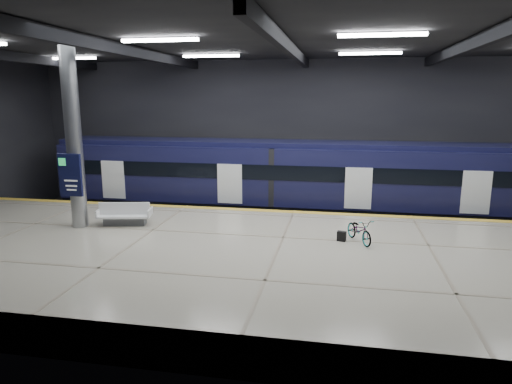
# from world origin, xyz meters

# --- Properties ---
(ground) EXTENTS (30.00, 30.00, 0.00)m
(ground) POSITION_xyz_m (0.00, 0.00, 0.00)
(ground) COLOR black
(ground) RESTS_ON ground
(room_shell) EXTENTS (30.10, 16.10, 8.05)m
(room_shell) POSITION_xyz_m (-0.00, 0.00, 5.72)
(room_shell) COLOR black
(room_shell) RESTS_ON ground
(platform) EXTENTS (30.00, 11.00, 1.10)m
(platform) POSITION_xyz_m (0.00, -2.50, 0.55)
(platform) COLOR #B3AC98
(platform) RESTS_ON ground
(safety_strip) EXTENTS (30.00, 0.40, 0.01)m
(safety_strip) POSITION_xyz_m (0.00, 2.75, 1.11)
(safety_strip) COLOR gold
(safety_strip) RESTS_ON platform
(rails) EXTENTS (30.00, 1.52, 0.16)m
(rails) POSITION_xyz_m (0.00, 5.50, 0.08)
(rails) COLOR gray
(rails) RESTS_ON ground
(train) EXTENTS (29.40, 2.84, 3.79)m
(train) POSITION_xyz_m (1.57, 5.50, 2.06)
(train) COLOR black
(train) RESTS_ON ground
(bench) EXTENTS (2.18, 1.25, 0.91)m
(bench) POSITION_xyz_m (-6.36, -0.50, 1.42)
(bench) COLOR #595B60
(bench) RESTS_ON platform
(bicycle) EXTENTS (1.24, 1.71, 0.86)m
(bicycle) POSITION_xyz_m (2.67, -1.06, 1.53)
(bicycle) COLOR #99999E
(bicycle) RESTS_ON platform
(pannier_bag) EXTENTS (0.34, 0.26, 0.35)m
(pannier_bag) POSITION_xyz_m (2.07, -1.06, 1.28)
(pannier_bag) COLOR black
(pannier_bag) RESTS_ON platform
(info_column) EXTENTS (0.90, 0.78, 6.90)m
(info_column) POSITION_xyz_m (-8.00, -1.03, 4.46)
(info_column) COLOR #9EA0A5
(info_column) RESTS_ON platform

